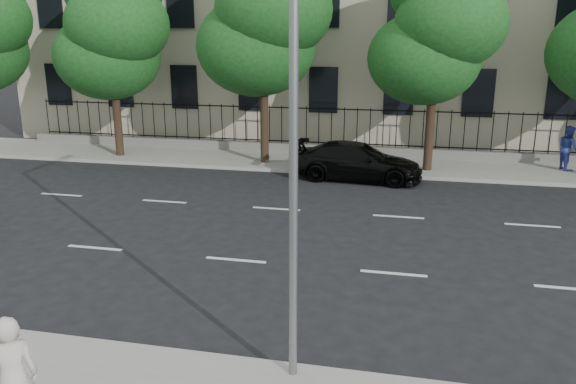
# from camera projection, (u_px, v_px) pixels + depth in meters

# --- Properties ---
(ground) EXTENTS (120.00, 120.00, 0.00)m
(ground) POSITION_uv_depth(u_px,v_px,m) (201.00, 304.00, 12.08)
(ground) COLOR black
(ground) RESTS_ON ground
(far_sidewalk) EXTENTS (60.00, 4.00, 0.15)m
(far_sidewalk) POSITION_uv_depth(u_px,v_px,m) (312.00, 162.00, 25.23)
(far_sidewalk) COLOR gray
(far_sidewalk) RESTS_ON ground
(lane_markings) EXTENTS (49.60, 4.62, 0.01)m
(lane_markings) POSITION_uv_depth(u_px,v_px,m) (259.00, 231.00, 16.55)
(lane_markings) COLOR silver
(lane_markings) RESTS_ON ground
(iron_fence) EXTENTS (30.00, 0.50, 2.20)m
(iron_fence) POSITION_uv_depth(u_px,v_px,m) (319.00, 142.00, 26.67)
(iron_fence) COLOR slate
(iron_fence) RESTS_ON far_sidewalk
(street_light) EXTENTS (0.25, 3.32, 8.05)m
(street_light) POSITION_uv_depth(u_px,v_px,m) (301.00, 65.00, 8.51)
(street_light) COLOR slate
(street_light) RESTS_ON near_sidewalk
(tree_b) EXTENTS (5.53, 5.12, 8.97)m
(tree_b) POSITION_uv_depth(u_px,v_px,m) (113.00, 29.00, 24.90)
(tree_b) COLOR #382619
(tree_b) RESTS_ON far_sidewalk
(tree_c) EXTENTS (5.89, 5.50, 9.80)m
(tree_c) POSITION_uv_depth(u_px,v_px,m) (265.00, 14.00, 23.31)
(tree_c) COLOR #382619
(tree_c) RESTS_ON far_sidewalk
(tree_d) EXTENTS (5.34, 4.94, 8.84)m
(tree_d) POSITION_uv_depth(u_px,v_px,m) (437.00, 28.00, 22.04)
(tree_d) COLOR #382619
(tree_d) RESTS_ON far_sidewalk
(black_sedan) EXTENTS (5.25, 2.46, 1.48)m
(black_sedan) POSITION_uv_depth(u_px,v_px,m) (357.00, 161.00, 22.24)
(black_sedan) COLOR black
(black_sedan) RESTS_ON ground
(woman_near) EXTENTS (0.80, 0.76, 1.85)m
(woman_near) POSITION_uv_depth(u_px,v_px,m) (13.00, 378.00, 7.66)
(woman_near) COLOR beige
(woman_near) RESTS_ON near_sidewalk
(pedestrian_far) EXTENTS (0.94, 1.06, 1.84)m
(pedestrian_far) POSITION_uv_depth(u_px,v_px,m) (568.00, 148.00, 23.23)
(pedestrian_far) COLOR #2D3B94
(pedestrian_far) RESTS_ON far_sidewalk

